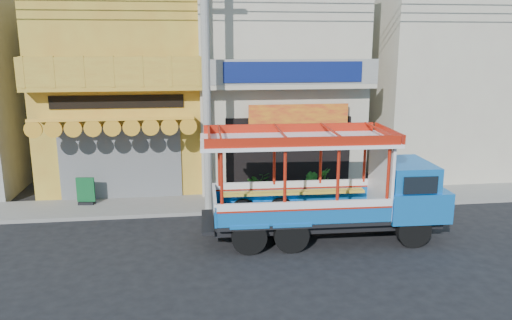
# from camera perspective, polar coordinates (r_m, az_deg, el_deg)

# --- Properties ---
(ground) EXTENTS (90.00, 90.00, 0.00)m
(ground) POSITION_cam_1_polar(r_m,az_deg,el_deg) (13.79, -0.61, -10.27)
(ground) COLOR black
(ground) RESTS_ON ground
(sidewalk) EXTENTS (30.00, 2.00, 0.12)m
(sidewalk) POSITION_cam_1_polar(r_m,az_deg,el_deg) (17.50, -2.19, -4.93)
(sidewalk) COLOR slate
(sidewalk) RESTS_ON ground
(shophouse_left) EXTENTS (6.00, 7.50, 8.24)m
(shophouse_left) POSITION_cam_1_polar(r_m,az_deg,el_deg) (20.73, -14.57, 8.91)
(shophouse_left) COLOR #BE852A
(shophouse_left) RESTS_ON ground
(shophouse_right) EXTENTS (6.00, 6.75, 8.24)m
(shophouse_right) POSITION_cam_1_polar(r_m,az_deg,el_deg) (20.88, 2.22, 9.34)
(shophouse_right) COLOR #B7AA96
(shophouse_right) RESTS_ON ground
(party_pilaster) EXTENTS (0.35, 0.30, 8.00)m
(party_pilaster) POSITION_cam_1_polar(r_m,az_deg,el_deg) (17.49, -5.87, 8.21)
(party_pilaster) COLOR #B7AA96
(party_pilaster) RESTS_ON ground
(filler_building_right) EXTENTS (6.00, 6.00, 7.60)m
(filler_building_right) POSITION_cam_1_polar(r_m,az_deg,el_deg) (23.16, 19.72, 8.20)
(filler_building_right) COLOR #B7AA96
(filler_building_right) RESTS_ON ground
(utility_pole) EXTENTS (28.00, 0.26, 9.00)m
(utility_pole) POSITION_cam_1_polar(r_m,az_deg,el_deg) (15.89, -5.23, 11.47)
(utility_pole) COLOR gray
(utility_pole) RESTS_ON ground
(songthaew_truck) EXTENTS (6.87, 2.45, 3.18)m
(songthaew_truck) POSITION_cam_1_polar(r_m,az_deg,el_deg) (14.38, 9.80, -2.98)
(songthaew_truck) COLOR black
(songthaew_truck) RESTS_ON ground
(green_sign) EXTENTS (0.62, 0.34, 0.94)m
(green_sign) POSITION_cam_1_polar(r_m,az_deg,el_deg) (18.02, -18.87, -3.59)
(green_sign) COLOR black
(green_sign) RESTS_ON sidewalk
(potted_plant_a) EXTENTS (1.06, 0.99, 0.96)m
(potted_plant_a) POSITION_cam_1_polar(r_m,az_deg,el_deg) (17.71, 0.13, -2.86)
(potted_plant_a) COLOR #1D5819
(potted_plant_a) RESTS_ON sidewalk
(potted_plant_b) EXTENTS (0.67, 0.69, 0.98)m
(potted_plant_b) POSITION_cam_1_polar(r_m,az_deg,el_deg) (17.63, 6.42, -3.00)
(potted_plant_b) COLOR #1D5819
(potted_plant_b) RESTS_ON sidewalk
(potted_plant_c) EXTENTS (0.59, 0.59, 0.99)m
(potted_plant_c) POSITION_cam_1_polar(r_m,az_deg,el_deg) (18.23, 7.82, -2.48)
(potted_plant_c) COLOR #1D5819
(potted_plant_c) RESTS_ON sidewalk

